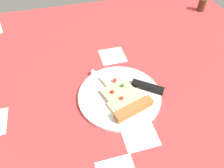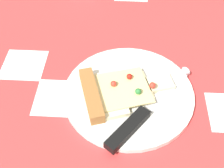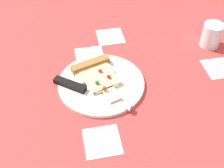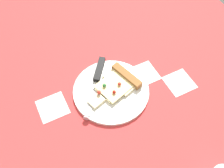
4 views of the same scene
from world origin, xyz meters
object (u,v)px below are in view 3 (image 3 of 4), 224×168
at_px(plate, 101,83).
at_px(pizza_slice, 97,74).
at_px(knife, 84,90).
at_px(drinking_glass, 212,35).

height_order(plate, pizza_slice, pizza_slice).
height_order(knife, drinking_glass, drinking_glass).
relative_size(plate, knife, 1.24).
height_order(pizza_slice, knife, pizza_slice).
bearing_deg(plate, drinking_glass, -73.84).
relative_size(knife, drinking_glass, 2.52).
distance_m(plate, drinking_glass, 0.41).
height_order(plate, drinking_glass, drinking_glass).
distance_m(plate, pizza_slice, 0.03).
height_order(pizza_slice, drinking_glass, drinking_glass).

